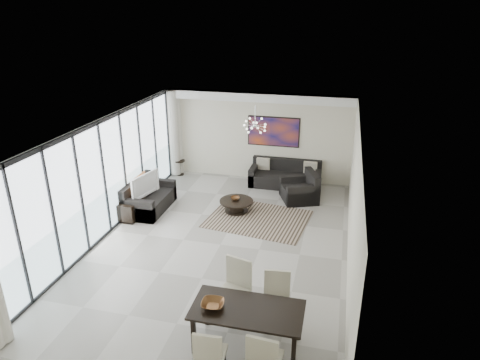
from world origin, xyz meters
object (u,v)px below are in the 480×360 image
(coffee_table, at_px, (236,205))
(tv_console, at_px, (138,203))
(television, at_px, (142,184))
(sofa_main, at_px, (285,177))
(dining_table, at_px, (247,313))

(coffee_table, bearing_deg, tv_console, -166.44)
(coffee_table, bearing_deg, television, -166.43)
(coffee_table, bearing_deg, sofa_main, 64.22)
(coffee_table, distance_m, television, 2.67)
(sofa_main, bearing_deg, dining_table, -86.95)
(coffee_table, relative_size, sofa_main, 0.42)
(tv_console, distance_m, dining_table, 5.99)
(sofa_main, distance_m, television, 4.59)
(tv_console, bearing_deg, sofa_main, 37.24)
(tv_console, relative_size, television, 1.49)
(coffee_table, relative_size, dining_table, 0.51)
(sofa_main, height_order, tv_console, sofa_main)
(coffee_table, height_order, television, television)
(coffee_table, xyz_separation_m, television, (-2.53, -0.61, 0.63))
(tv_console, bearing_deg, television, 13.31)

